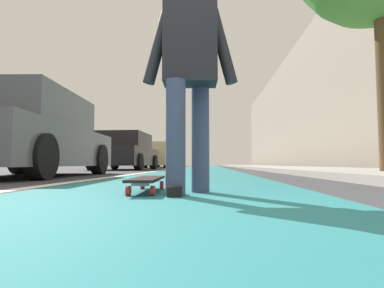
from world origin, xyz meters
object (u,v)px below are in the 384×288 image
Objects in this scene: parked_car_near at (28,137)px; parked_car_end at (166,158)px; skater_person at (189,69)px; traffic_light at (181,125)px; parked_car_mid at (125,152)px; parked_car_far at (155,156)px; skateboard at (147,180)px.

parked_car_end is (18.82, 0.21, -0.01)m from parked_car_near.
skater_person is 0.36× the size of traffic_light.
traffic_light is (20.23, 1.93, 2.17)m from skater_person.
skater_person is 4.37m from parked_car_near.
parked_car_mid is 0.91× the size of parked_car_end.
parked_car_near reaches higher than parked_car_far.
parked_car_far is 6.02m from parked_car_end.
parked_car_end reaches higher than parked_car_mid.
traffic_light is at bearing 4.51° from skateboard.
parked_car_far is at bearing -0.05° from parked_car_near.
parked_car_near is 6.97m from parked_car_mid.
skateboard is 0.19× the size of traffic_light.
parked_car_far reaches higher than parked_car_mid.
parked_car_near is (2.91, 2.76, 0.62)m from skateboard.
skateboard is 10.32m from parked_car_mid.
skateboard is at bearing -170.06° from parked_car_far.
parked_car_mid is 0.91× the size of parked_car_far.
traffic_light is (10.20, -1.33, 2.41)m from parked_car_mid.
parked_car_mid is at bearing 17.99° from skater_person.
parked_car_end is at bearing 40.10° from traffic_light.
traffic_light is (20.08, 1.58, 3.02)m from skateboard.
parked_car_mid is 11.85m from parked_car_end.
skateboard is at bearing -175.49° from traffic_light.
skateboard is 20.37m from traffic_light.
parked_car_near is 17.38m from traffic_light.
parked_car_end is (21.88, 3.32, -0.23)m from skater_person.
skateboard is 0.21× the size of parked_car_mid.
parked_car_near reaches higher than parked_car_end.
parked_car_far is (12.80, -0.01, -0.01)m from parked_car_near.
parked_car_far is at bearing -177.94° from parked_car_end.
skater_person reaches higher than parked_car_far.
skater_person is at bearing -134.57° from parked_car_near.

